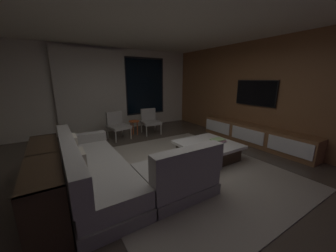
# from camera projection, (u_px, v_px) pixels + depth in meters

# --- Properties ---
(floor) EXTENTS (9.20, 9.20, 0.00)m
(floor) POSITION_uv_depth(u_px,v_px,m) (166.00, 171.00, 3.63)
(floor) COLOR #473D33
(back_wall_with_window) EXTENTS (6.60, 0.30, 2.70)m
(back_wall_with_window) POSITION_uv_depth(u_px,v_px,m) (107.00, 90.00, 6.25)
(back_wall_with_window) COLOR beige
(back_wall_with_window) RESTS_ON floor
(media_wall) EXTENTS (0.12, 7.80, 2.70)m
(media_wall) POSITION_uv_depth(u_px,v_px,m) (267.00, 93.00, 4.87)
(media_wall) COLOR brown
(media_wall) RESTS_ON floor
(ceiling) EXTENTS (8.20, 8.20, 0.00)m
(ceiling) POSITION_uv_depth(u_px,v_px,m) (166.00, 14.00, 2.97)
(ceiling) COLOR beige
(area_rug) EXTENTS (3.20, 3.80, 0.01)m
(area_rug) POSITION_uv_depth(u_px,v_px,m) (184.00, 168.00, 3.72)
(area_rug) COLOR gray
(area_rug) RESTS_ON floor
(sectional_couch) EXTENTS (1.98, 2.50, 0.82)m
(sectional_couch) POSITION_uv_depth(u_px,v_px,m) (115.00, 171.00, 2.99)
(sectional_couch) COLOR gray
(sectional_couch) RESTS_ON floor
(coffee_table) EXTENTS (1.16, 1.16, 0.36)m
(coffee_table) POSITION_uv_depth(u_px,v_px,m) (207.00, 150.00, 4.14)
(coffee_table) COLOR #342517
(coffee_table) RESTS_ON floor
(book_stack_on_coffee_table) EXTENTS (0.29, 0.23, 0.08)m
(book_stack_on_coffee_table) POSITION_uv_depth(u_px,v_px,m) (218.00, 141.00, 4.11)
(book_stack_on_coffee_table) COLOR #91A8A3
(book_stack_on_coffee_table) RESTS_ON coffee_table
(accent_chair_near_window) EXTENTS (0.60, 0.62, 0.78)m
(accent_chair_near_window) POSITION_uv_depth(u_px,v_px,m) (150.00, 120.00, 6.08)
(accent_chair_near_window) COLOR #B2ADA0
(accent_chair_near_window) RESTS_ON floor
(accent_chair_by_curtain) EXTENTS (0.64, 0.65, 0.78)m
(accent_chair_by_curtain) POSITION_uv_depth(u_px,v_px,m) (117.00, 124.00, 5.52)
(accent_chair_by_curtain) COLOR #B2ADA0
(accent_chair_by_curtain) RESTS_ON floor
(side_stool) EXTENTS (0.32, 0.32, 0.46)m
(side_stool) POSITION_uv_depth(u_px,v_px,m) (134.00, 123.00, 5.85)
(side_stool) COLOR #BF4C1E
(side_stool) RESTS_ON floor
(media_console) EXTENTS (0.46, 3.10, 0.52)m
(media_console) POSITION_uv_depth(u_px,v_px,m) (254.00, 135.00, 5.03)
(media_console) COLOR brown
(media_console) RESTS_ON floor
(mounted_tv) EXTENTS (0.05, 1.15, 0.67)m
(mounted_tv) POSITION_uv_depth(u_px,v_px,m) (256.00, 93.00, 5.02)
(mounted_tv) COLOR black
(console_table_behind_couch) EXTENTS (0.40, 2.10, 0.74)m
(console_table_behind_couch) POSITION_uv_depth(u_px,v_px,m) (46.00, 176.00, 2.60)
(console_table_behind_couch) COLOR #342517
(console_table_behind_couch) RESTS_ON floor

